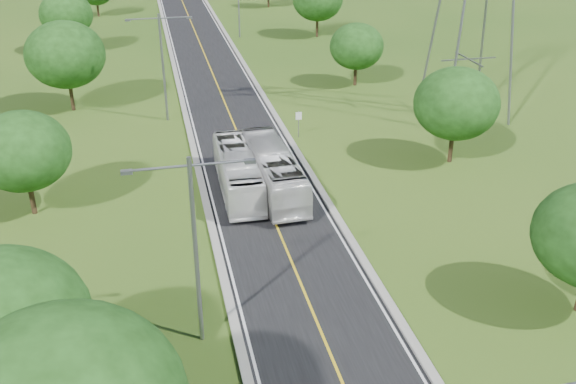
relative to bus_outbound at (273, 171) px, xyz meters
The scene contains 15 objects.
ground 32.33m from the bus_outbound, 91.42° to the left, with size 260.00×260.00×0.00m, color #284B15.
road 38.32m from the bus_outbound, 91.20° to the left, with size 8.00×150.00×0.06m, color black.
curb_left 38.64m from the bus_outbound, 97.52° to the left, with size 0.50×150.00×0.22m, color gray.
curb_right 38.47m from the bus_outbound, 84.85° to the left, with size 0.50×150.00×0.22m, color gray.
speed_limit_sign 11.17m from the bus_outbound, 66.79° to the left, with size 0.55×0.09×2.40m.
streetlight_near_left 17.65m from the bus_outbound, 113.39° to the right, with size 5.90×0.25×10.00m.
streetlight_mid_left 19.05m from the bus_outbound, 111.48° to the left, with size 5.90×0.25×10.00m.
tree_la 24.92m from the bus_outbound, 126.89° to the right, with size 7.14×7.14×8.30m.
tree_lb 17.06m from the bus_outbound, behind, with size 6.30×6.30×7.33m.
tree_lc 27.59m from the bus_outbound, 125.34° to the left, with size 7.56×7.56×8.79m.
tree_ld 49.69m from the bus_outbound, 111.04° to the left, with size 6.72×6.72×7.82m.
tree_rb 15.71m from the bus_outbound, ahead, with size 6.72×6.72×7.82m.
tree_rc 28.25m from the bus_outbound, 59.68° to the left, with size 5.88×5.88×6.84m.
bus_outbound is the anchor object (origin of this frame).
bus_inbound 2.56m from the bus_outbound, 166.28° to the left, with size 2.56×10.93×3.04m, color white.
Camera 1 is at (-7.35, -14.09, 21.09)m, focal length 40.00 mm.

